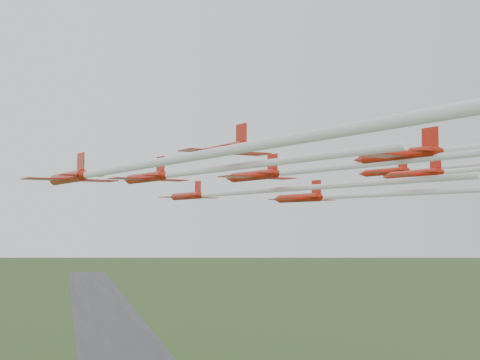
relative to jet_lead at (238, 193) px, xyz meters
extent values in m
cube|color=#363638|center=(2.12, 199.53, -58.60)|extent=(38.00, 900.00, 0.04)
cylinder|color=red|center=(-4.29, 15.02, 0.03)|extent=(3.48, 8.69, 1.13)
cone|color=red|center=(-5.74, 20.10, 0.03)|extent=(1.59, 2.09, 1.13)
cone|color=red|center=(-2.92, 10.24, 0.03)|extent=(1.32, 1.47, 1.03)
ellipsoid|color=black|center=(-4.85, 16.99, 0.44)|extent=(0.68, 1.06, 0.33)
cube|color=red|center=(-4.07, 14.23, -0.23)|extent=(9.41, 5.04, 0.10)
cube|color=red|center=(-3.19, 11.17, 0.03)|extent=(4.28, 2.31, 0.08)
cube|color=red|center=(-3.25, 11.37, 1.16)|extent=(0.61, 1.80, 2.05)
cylinder|color=white|center=(4.12, -14.41, -0.02)|extent=(14.37, 48.38, 0.62)
cylinder|color=red|center=(-13.00, -4.61, 1.52)|extent=(4.13, 9.22, 1.21)
cone|color=red|center=(-14.81, 0.74, 1.52)|extent=(1.78, 2.26, 1.21)
cone|color=red|center=(-11.29, -9.65, 1.52)|extent=(1.46, 1.60, 1.10)
ellipsoid|color=black|center=(-13.70, -2.53, 1.96)|extent=(0.77, 1.13, 0.35)
cube|color=red|center=(-12.72, -5.44, 1.24)|extent=(10.06, 5.80, 0.11)
cube|color=red|center=(-11.63, -8.66, 1.52)|extent=(4.58, 2.65, 0.09)
cube|color=red|center=(-11.70, -8.45, 2.73)|extent=(0.74, 1.91, 2.19)
cylinder|color=white|center=(-5.22, -27.58, 1.46)|extent=(12.38, 34.92, 0.66)
cylinder|color=red|center=(9.38, 1.63, -0.60)|extent=(3.71, 9.31, 1.21)
cone|color=red|center=(7.84, 7.07, -0.60)|extent=(1.70, 2.23, 1.21)
cone|color=red|center=(10.83, -3.50, -0.60)|extent=(1.42, 1.57, 1.10)
ellipsoid|color=black|center=(8.78, 3.74, -0.16)|extent=(0.73, 1.13, 0.35)
cube|color=red|center=(9.62, 0.78, -0.87)|extent=(10.08, 5.38, 0.11)
cube|color=red|center=(10.54, -2.49, -0.60)|extent=(4.59, 2.46, 0.09)
cube|color=red|center=(10.48, -2.28, 0.61)|extent=(0.64, 1.93, 2.20)
cylinder|color=white|center=(15.43, -19.74, -0.65)|extent=(9.50, 31.51, 0.66)
cylinder|color=red|center=(-22.38, -16.42, 0.61)|extent=(3.81, 8.99, 1.17)
cone|color=red|center=(-24.01, -11.18, 0.61)|extent=(1.69, 2.18, 1.17)
cone|color=red|center=(-20.84, -21.35, 0.61)|extent=(1.40, 1.54, 1.06)
ellipsoid|color=black|center=(-23.01, -14.39, 1.03)|extent=(0.73, 1.10, 0.34)
cube|color=red|center=(-22.13, -17.23, 0.34)|extent=(9.77, 5.43, 0.11)
cube|color=red|center=(-21.14, -20.38, 0.61)|extent=(4.45, 2.49, 0.09)
cube|color=red|center=(-21.21, -20.18, 1.78)|extent=(0.67, 1.86, 2.13)
cylinder|color=white|center=(-12.57, -47.88, 0.55)|extent=(16.81, 52.14, 0.64)
cylinder|color=red|center=(-0.70, -10.26, 1.60)|extent=(3.86, 9.15, 1.19)
cone|color=red|center=(-2.35, -4.93, 1.60)|extent=(1.71, 2.22, 1.19)
cone|color=red|center=(0.86, -15.28, 1.60)|extent=(1.42, 1.56, 1.08)
ellipsoid|color=black|center=(-1.34, -8.19, 2.03)|extent=(0.74, 1.12, 0.35)
cube|color=red|center=(-0.44, -11.09, 1.33)|extent=(9.94, 5.51, 0.11)
cube|color=red|center=(0.55, -14.29, 1.60)|extent=(4.52, 2.52, 0.09)
cube|color=red|center=(0.49, -14.09, 2.79)|extent=(0.68, 1.89, 2.17)
cylinder|color=white|center=(7.05, -35.28, 1.55)|extent=(12.65, 39.07, 0.65)
cylinder|color=red|center=(20.35, -3.16, 2.97)|extent=(3.26, 7.55, 0.99)
cone|color=red|center=(18.94, 1.24, 2.97)|extent=(1.43, 1.84, 0.99)
cone|color=red|center=(21.67, -7.29, 2.97)|extent=(1.18, 1.30, 0.90)
ellipsoid|color=black|center=(19.80, -1.45, 3.33)|extent=(0.62, 0.93, 0.29)
cube|color=red|center=(20.57, -3.84, 2.75)|extent=(8.22, 4.62, 0.09)
cube|color=red|center=(21.41, -6.48, 2.97)|extent=(3.74, 2.12, 0.07)
cube|color=red|center=(21.36, -6.31, 3.96)|extent=(0.58, 1.56, 1.79)
cylinder|color=red|center=(-7.87, -23.95, 3.06)|extent=(3.46, 8.68, 1.13)
cone|color=red|center=(-9.31, -18.88, 3.06)|extent=(1.59, 2.08, 1.13)
cone|color=red|center=(-6.51, -28.72, 3.06)|extent=(1.32, 1.46, 1.02)
ellipsoid|color=black|center=(-8.43, -21.98, 3.47)|extent=(0.68, 1.05, 0.33)
cube|color=red|center=(-7.64, -24.73, 2.81)|extent=(9.39, 5.02, 0.10)
cube|color=red|center=(-6.77, -27.78, 3.06)|extent=(4.27, 2.30, 0.08)
cube|color=red|center=(-6.83, -27.59, 4.19)|extent=(0.60, 1.80, 2.05)
cylinder|color=white|center=(0.05, -51.76, 3.01)|extent=(13.40, 45.17, 0.61)
cylinder|color=red|center=(15.67, -19.35, 1.43)|extent=(2.64, 8.00, 1.03)
cone|color=red|center=(14.68, -14.64, 1.43)|extent=(1.35, 1.86, 1.03)
cone|color=red|center=(16.61, -23.79, 1.43)|extent=(1.15, 1.29, 0.94)
ellipsoid|color=black|center=(15.29, -17.52, 1.81)|extent=(0.57, 0.95, 0.30)
cube|color=red|center=(15.83, -20.08, 1.20)|extent=(8.56, 4.08, 0.09)
cube|color=red|center=(16.42, -22.92, 1.43)|extent=(3.89, 1.87, 0.07)
cube|color=red|center=(16.39, -22.74, 2.46)|extent=(0.44, 1.67, 1.87)
cylinder|color=red|center=(6.35, -33.16, 2.06)|extent=(3.62, 8.40, 1.10)
cone|color=red|center=(4.79, -28.27, 2.06)|extent=(1.59, 2.04, 1.10)
cone|color=red|center=(7.82, -37.76, 2.06)|extent=(1.31, 1.44, 1.00)
ellipsoid|color=black|center=(5.74, -31.26, 2.46)|extent=(0.69, 1.03, 0.32)
cube|color=red|center=(6.59, -33.92, 1.81)|extent=(9.14, 5.13, 0.10)
cube|color=red|center=(7.53, -36.86, 2.06)|extent=(4.16, 2.35, 0.08)
cube|color=red|center=(7.47, -36.67, 3.16)|extent=(0.64, 1.74, 1.99)
camera|label=1|loc=(-22.74, -87.36, -3.86)|focal=50.00mm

